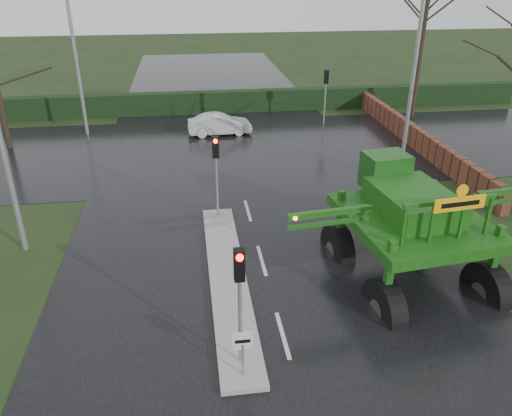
{
  "coord_description": "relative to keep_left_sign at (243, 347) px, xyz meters",
  "views": [
    {
      "loc": [
        -2.28,
        -10.87,
        9.43
      ],
      "look_at": [
        -0.18,
        4.2,
        2.0
      ],
      "focal_mm": 35.0,
      "sensor_mm": 36.0,
      "label": 1
    }
  ],
  "objects": [
    {
      "name": "white_sedan",
      "position": [
        0.92,
        20.33,
        -1.06
      ],
      "size": [
        3.93,
        1.57,
        1.27
      ],
      "primitive_type": "imported",
      "rotation": [
        0.0,
        0.0,
        1.63
      ],
      "color": "silver",
      "rests_on": "ground"
    },
    {
      "name": "street_light_right",
      "position": [
        9.49,
        13.5,
        4.93
      ],
      "size": [
        3.85,
        0.3,
        10.0
      ],
      "color": "gray",
      "rests_on": "ground"
    },
    {
      "name": "road_cross",
      "position": [
        1.3,
        17.5,
        -1.05
      ],
      "size": [
        80.0,
        12.0,
        0.02
      ],
      "primitive_type": "cube",
      "color": "black",
      "rests_on": "ground"
    },
    {
      "name": "median_island",
      "position": [
        0.0,
        4.5,
        -0.97
      ],
      "size": [
        1.2,
        10.0,
        0.16
      ],
      "primitive_type": "cube",
      "color": "gray",
      "rests_on": "ground"
    },
    {
      "name": "street_light_left_far",
      "position": [
        -6.89,
        21.5,
        4.93
      ],
      "size": [
        3.85,
        0.3,
        10.0
      ],
      "color": "gray",
      "rests_on": "ground"
    },
    {
      "name": "hedge_row",
      "position": [
        1.3,
        25.5,
        -0.31
      ],
      "size": [
        44.0,
        0.9,
        1.5
      ],
      "primitive_type": "cube",
      "color": "black",
      "rests_on": "ground"
    },
    {
      "name": "road_main",
      "position": [
        1.3,
        11.5,
        -1.05
      ],
      "size": [
        14.0,
        80.0,
        0.02
      ],
      "primitive_type": "cube",
      "color": "black",
      "rests_on": "ground"
    },
    {
      "name": "traffic_signal_far",
      "position": [
        7.8,
        21.51,
        1.53
      ],
      "size": [
        0.26,
        0.33,
        3.52
      ],
      "rotation": [
        0.0,
        0.0,
        3.14
      ],
      "color": "gray",
      "rests_on": "ground"
    },
    {
      "name": "ground",
      "position": [
        1.3,
        1.5,
        -1.06
      ],
      "size": [
        140.0,
        140.0,
        0.0
      ],
      "primitive_type": "plane",
      "color": "black",
      "rests_on": "ground"
    },
    {
      "name": "keep_left_sign",
      "position": [
        0.0,
        0.0,
        0.0
      ],
      "size": [
        0.5,
        0.07,
        1.35
      ],
      "color": "gray",
      "rests_on": "ground"
    },
    {
      "name": "tree_right_far",
      "position": [
        14.3,
        22.5,
        5.44
      ],
      "size": [
        7.0,
        7.0,
        12.05
      ],
      "color": "black",
      "rests_on": "ground"
    },
    {
      "name": "traffic_signal_mid",
      "position": [
        0.0,
        8.99,
        1.53
      ],
      "size": [
        0.26,
        0.33,
        3.52
      ],
      "color": "gray",
      "rests_on": "ground"
    },
    {
      "name": "brick_wall",
      "position": [
        11.8,
        17.5,
        -0.46
      ],
      "size": [
        0.4,
        20.0,
        1.2
      ],
      "primitive_type": "cube",
      "color": "#592D1E",
      "rests_on": "ground"
    },
    {
      "name": "crop_sprayer",
      "position": [
        4.54,
        2.47,
        1.32
      ],
      "size": [
        8.96,
        6.04,
        5.03
      ],
      "rotation": [
        0.0,
        0.0,
        0.12
      ],
      "color": "black",
      "rests_on": "ground"
    },
    {
      "name": "traffic_signal_near",
      "position": [
        0.0,
        0.49,
        1.53
      ],
      "size": [
        0.26,
        0.33,
        3.52
      ],
      "color": "gray",
      "rests_on": "ground"
    }
  ]
}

